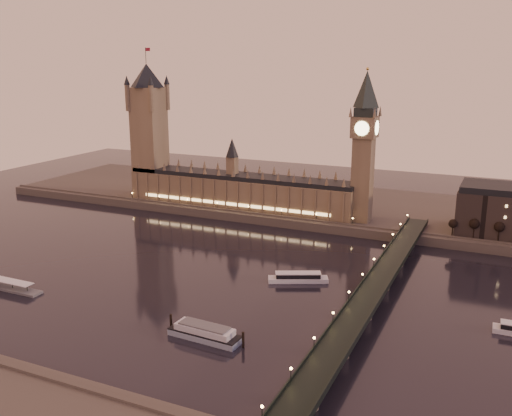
{
  "coord_description": "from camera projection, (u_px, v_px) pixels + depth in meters",
  "views": [
    {
      "loc": [
        146.89,
        -257.47,
        114.43
      ],
      "look_at": [
        13.08,
        35.0,
        30.89
      ],
      "focal_mm": 40.0,
      "sensor_mm": 36.0,
      "label": 1
    }
  ],
  "objects": [
    {
      "name": "bare_tree_2",
      "position": [
        500.0,
        228.0,
        348.78
      ],
      "size": [
        5.97,
        5.97,
        12.13
      ],
      "color": "black",
      "rests_on": "ground"
    },
    {
      "name": "ground",
      "position": [
        208.0,
        274.0,
        314.53
      ],
      "size": [
        700.0,
        700.0,
        0.0
      ],
      "primitive_type": "plane",
      "color": "black",
      "rests_on": "ground"
    },
    {
      "name": "palace_of_westminster",
      "position": [
        239.0,
        186.0,
        431.72
      ],
      "size": [
        180.0,
        26.62,
        52.0
      ],
      "color": "brown",
      "rests_on": "ground"
    },
    {
      "name": "moored_barge",
      "position": [
        205.0,
        332.0,
        240.81
      ],
      "size": [
        37.28,
        10.84,
        6.84
      ],
      "rotation": [
        0.0,
        0.0,
        -0.06
      ],
      "color": "#8B9EB1",
      "rests_on": "ground"
    },
    {
      "name": "westminster_bridge",
      "position": [
        373.0,
        292.0,
        276.25
      ],
      "size": [
        13.2,
        260.0,
        15.3
      ],
      "color": "black",
      "rests_on": "ground"
    },
    {
      "name": "bare_tree_1",
      "position": [
        476.0,
        225.0,
        354.46
      ],
      "size": [
        5.97,
        5.97,
        12.13
      ],
      "color": "black",
      "rests_on": "ground"
    },
    {
      "name": "victoria_tower",
      "position": [
        149.0,
        123.0,
        452.8
      ],
      "size": [
        31.68,
        31.68,
        118.0
      ],
      "color": "brown",
      "rests_on": "ground"
    },
    {
      "name": "pontoon_pier",
      "position": [
        6.0,
        286.0,
        294.28
      ],
      "size": [
        43.14,
        7.19,
        11.51
      ],
      "color": "#595B5E",
      "rests_on": "ground"
    },
    {
      "name": "far_embankment",
      "position": [
        344.0,
        207.0,
        446.92
      ],
      "size": [
        560.0,
        130.0,
        6.0
      ],
      "primitive_type": "cube",
      "color": "#423D35",
      "rests_on": "ground"
    },
    {
      "name": "cruise_boat_a",
      "position": [
        298.0,
        278.0,
        303.49
      ],
      "size": [
        31.68,
        19.58,
        5.08
      ],
      "rotation": [
        0.0,
        0.0,
        0.43
      ],
      "color": "silver",
      "rests_on": "ground"
    },
    {
      "name": "bare_tree_0",
      "position": [
        452.0,
        222.0,
        360.14
      ],
      "size": [
        5.97,
        5.97,
        12.13
      ],
      "color": "black",
      "rests_on": "ground"
    },
    {
      "name": "big_ben",
      "position": [
        364.0,
        138.0,
        383.2
      ],
      "size": [
        17.68,
        17.68,
        104.0
      ],
      "color": "brown",
      "rests_on": "ground"
    }
  ]
}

